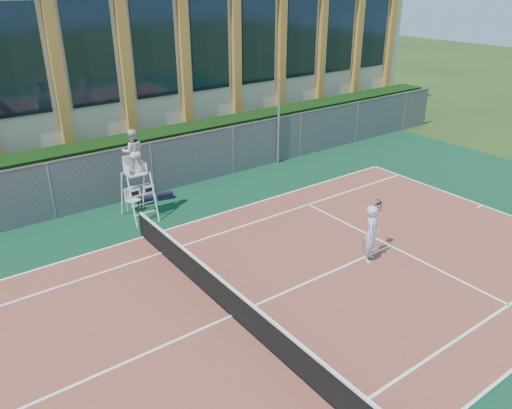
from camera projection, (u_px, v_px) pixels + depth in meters
ground at (232, 317)px, 13.26m from camera, size 120.00×120.00×0.00m
apron at (212, 299)px, 13.99m from camera, size 36.00×20.00×0.01m
tennis_court at (232, 316)px, 13.25m from camera, size 23.77×10.97×0.02m
tennis_net at (231, 300)px, 13.03m from camera, size 0.10×11.30×1.10m
fence at (104, 180)px, 19.25m from camera, size 40.00×0.06×2.20m
hedge at (94, 171)px, 20.13m from camera, size 40.00×1.40×2.20m
building at (29, 67)px, 24.68m from camera, size 45.00×10.60×8.22m
steel_pole at (278, 122)px, 23.36m from camera, size 0.12×0.12×4.08m
umpire_chair at (133, 154)px, 17.68m from camera, size 0.96×1.48×3.44m
plastic_chair at (131, 198)px, 19.03m from camera, size 0.55×0.55×0.93m
sports_bag_near at (145, 201)px, 19.76m from camera, size 0.68×0.39×0.27m
sports_bag_far at (165, 196)px, 20.23m from camera, size 0.67×0.41×0.25m
tennis_player at (371, 233)px, 15.48m from camera, size 1.10×0.85×1.88m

